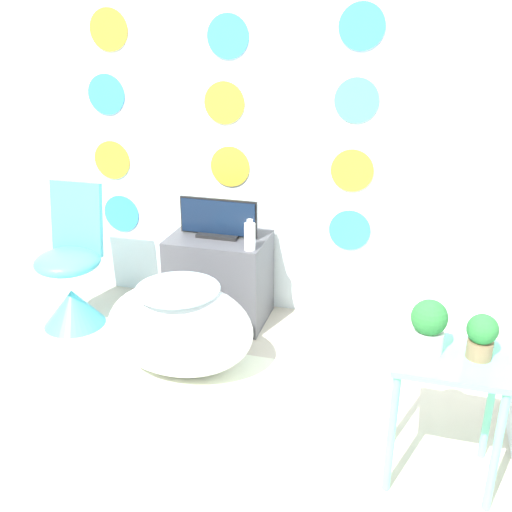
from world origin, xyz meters
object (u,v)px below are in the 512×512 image
object	(u,v)px
bathtub	(180,328)
potted_plant_right	(482,335)
chair	(72,283)
tv	(218,220)
potted_plant_left	(428,325)
vase	(250,236)

from	to	relation	value
bathtub	potted_plant_right	xyz separation A→B (m)	(1.44, -0.42, 0.41)
bathtub	chair	distance (m)	0.89
tv	potted_plant_right	xyz separation A→B (m)	(1.43, -1.04, 0.01)
potted_plant_right	tv	bearing A→B (deg)	143.92
chair	potted_plant_left	bearing A→B (deg)	-19.32
tv	potted_plant_left	distance (m)	1.62
potted_plant_left	tv	bearing A→B (deg)	139.73
chair	vase	bearing A→B (deg)	8.49
chair	potted_plant_left	size ratio (longest dim) A/B	4.01
bathtub	chair	xyz separation A→B (m)	(-0.84, 0.30, 0.02)
tv	potted_plant_left	size ratio (longest dim) A/B	2.22
tv	potted_plant_right	size ratio (longest dim) A/B	2.64
chair	bathtub	bearing A→B (deg)	-19.84
chair	vase	xyz separation A→B (m)	(1.09, 0.16, 0.36)
tv	chair	bearing A→B (deg)	-159.25
bathtub	potted_plant_left	bearing A→B (deg)	-18.97
chair	potted_plant_right	bearing A→B (deg)	-17.69
tv	vase	size ratio (longest dim) A/B	2.66
tv	potted_plant_right	world-z (taller)	tv
chair	potted_plant_right	world-z (taller)	chair
chair	tv	xyz separation A→B (m)	(0.84, 0.32, 0.38)
potted_plant_left	potted_plant_right	world-z (taller)	potted_plant_left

